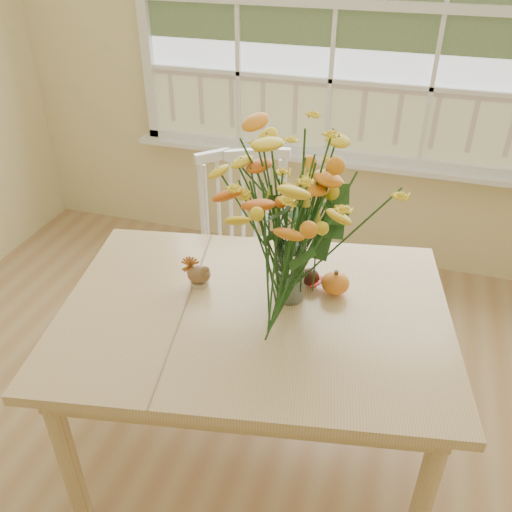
% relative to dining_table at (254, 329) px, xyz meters
% --- Properties ---
extents(wall_back, '(4.00, 0.02, 2.70)m').
position_rel_dining_table_xyz_m(wall_back, '(-0.05, 1.65, 0.69)').
color(wall_back, beige).
rests_on(wall_back, floor).
extents(window, '(2.42, 0.12, 1.74)m').
position_rel_dining_table_xyz_m(window, '(-0.05, 1.61, 0.87)').
color(window, silver).
rests_on(window, wall_back).
extents(dining_table, '(1.56, 1.24, 0.75)m').
position_rel_dining_table_xyz_m(dining_table, '(0.00, 0.00, 0.00)').
color(dining_table, tan).
rests_on(dining_table, floor).
extents(windsor_chair, '(0.60, 0.59, 0.98)m').
position_rel_dining_table_xyz_m(windsor_chair, '(-0.27, 0.75, -0.11)').
color(windsor_chair, white).
rests_on(windsor_chair, floor).
extents(flower_vase, '(0.51, 0.51, 0.61)m').
position_rel_dining_table_xyz_m(flower_vase, '(0.10, 0.11, 0.46)').
color(flower_vase, white).
rests_on(flower_vase, dining_table).
extents(pumpkin, '(0.11, 0.11, 0.08)m').
position_rel_dining_table_xyz_m(pumpkin, '(0.26, 0.18, 0.13)').
color(pumpkin, orange).
rests_on(pumpkin, dining_table).
extents(turkey_figurine, '(0.10, 0.09, 0.11)m').
position_rel_dining_table_xyz_m(turkey_figurine, '(-0.25, 0.09, 0.14)').
color(turkey_figurine, '#CCB78C').
rests_on(turkey_figurine, dining_table).
extents(dark_gourd, '(0.13, 0.11, 0.07)m').
position_rel_dining_table_xyz_m(dark_gourd, '(0.16, 0.21, 0.12)').
color(dark_gourd, '#38160F').
rests_on(dark_gourd, dining_table).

